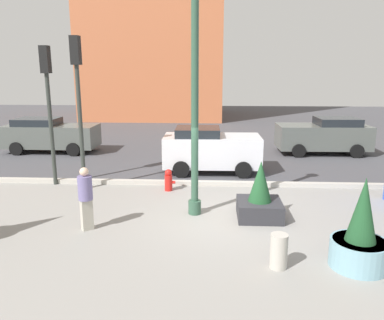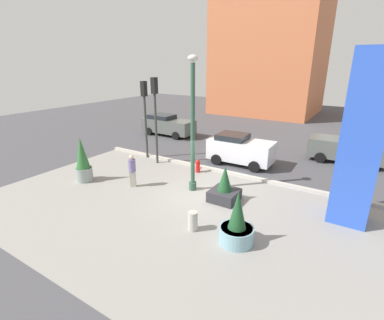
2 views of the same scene
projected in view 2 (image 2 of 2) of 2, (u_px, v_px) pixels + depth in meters
The scene contains 16 objects.
ground_plane at pixel (239, 170), 16.44m from camera, with size 60.00×60.00×0.00m, color #47474C.
plaza_pavement at pixel (179, 215), 11.64m from camera, with size 18.00×10.00×0.02m, color gray.
curb_strip at pixel (232, 173), 15.71m from camera, with size 18.00×0.24×0.16m, color #B7B2A8.
lamp_post at pixel (193, 129), 12.94m from camera, with size 0.44×0.44×6.19m.
art_pillar_blue at pixel (361, 141), 10.28m from camera, with size 1.36×1.36×6.40m, color blue.
potted_plant_near_left at pixel (237, 226), 9.64m from camera, with size 1.18×1.18×1.94m.
potted_plant_mid_plaza at pixel (83, 162), 14.62m from camera, with size 0.85×0.85×2.33m.
potted_plant_near_right at pixel (224, 189), 12.65m from camera, with size 1.20×1.20×1.63m.
fire_hydrant at pixel (198, 166), 15.98m from camera, with size 0.36×0.26×0.75m.
concrete_bollard at pixel (193, 221), 10.47m from camera, with size 0.36×0.36×0.75m, color #B2ADA3.
traffic_light_far_side at pixel (155, 108), 16.50m from camera, with size 0.28×0.42×5.07m.
traffic_light_corner at pixel (145, 107), 17.56m from camera, with size 0.28×0.42×4.80m.
car_passing_lane at pixel (168, 125), 23.97m from camera, with size 4.52×2.02×1.68m.
car_curb_east at pixel (240, 149), 17.17m from camera, with size 3.85×2.06×1.80m.
car_intersection at pixel (349, 148), 17.42m from camera, with size 4.39×2.16×1.76m.
pedestrian_crossing at pixel (132, 169), 13.97m from camera, with size 0.50×0.50×1.66m.
Camera 2 is at (5.92, -10.41, 5.91)m, focal length 26.76 mm.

